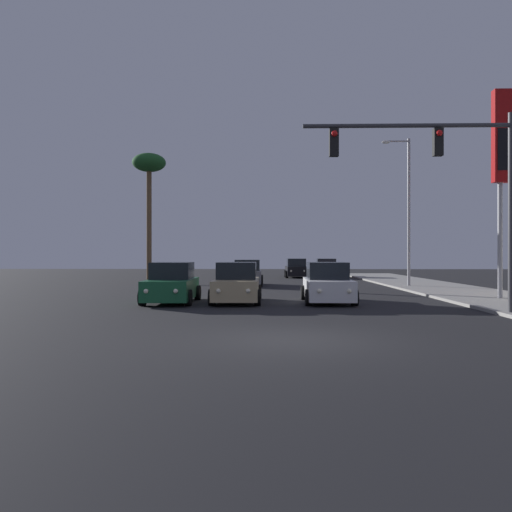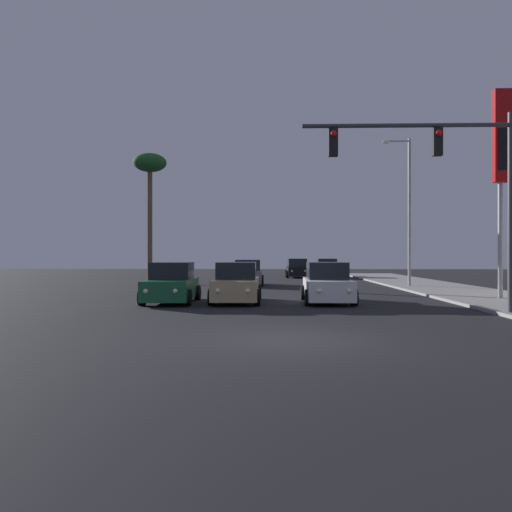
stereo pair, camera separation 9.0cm
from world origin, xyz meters
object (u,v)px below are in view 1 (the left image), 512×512
at_px(car_grey, 247,274).
at_px(palm_tree_mid, 149,170).
at_px(car_white, 327,284).
at_px(traffic_light_mast, 451,172).
at_px(car_green, 172,284).
at_px(car_red, 326,269).
at_px(car_tan, 237,284).
at_px(car_black, 296,269).
at_px(street_lamp, 407,204).

bearing_deg(car_grey, palm_tree_mid, -23.31).
bearing_deg(car_grey, car_white, 107.08).
height_order(car_grey, traffic_light_mast, traffic_light_mast).
bearing_deg(traffic_light_mast, car_grey, 114.27).
distance_m(car_green, palm_tree_mid, 17.29).
height_order(car_green, traffic_light_mast, traffic_light_mast).
bearing_deg(car_green, car_red, -112.91).
distance_m(car_tan, traffic_light_mast, 9.40).
bearing_deg(traffic_light_mast, car_tan, 148.83).
relative_size(car_white, car_green, 1.00).
bearing_deg(palm_tree_mid, traffic_light_mast, -52.92).
relative_size(car_white, car_tan, 1.00).
height_order(car_tan, traffic_light_mast, traffic_light_mast).
bearing_deg(palm_tree_mid, car_green, -73.13).
bearing_deg(car_red, car_grey, 62.24).
relative_size(car_black, traffic_light_mast, 0.63).
distance_m(car_white, palm_tree_mid, 19.86).
relative_size(car_white, traffic_light_mast, 0.63).
bearing_deg(car_grey, car_black, -109.00).
height_order(car_black, palm_tree_mid, palm_tree_mid).
xyz_separation_m(car_red, car_tan, (-6.45, -23.16, 0.00)).
xyz_separation_m(car_white, palm_tree_mid, (-11.04, 14.79, 7.33)).
xyz_separation_m(car_white, car_grey, (-3.83, 11.82, 0.00)).
bearing_deg(street_lamp, car_grey, 168.77).
relative_size(car_red, car_green, 1.00).
xyz_separation_m(car_red, palm_tree_mid, (-13.69, -8.33, 7.33)).
bearing_deg(car_tan, car_white, -179.82).
bearing_deg(car_tan, traffic_light_mast, 148.51).
height_order(car_red, car_green, same).
distance_m(car_black, car_green, 24.77).
distance_m(car_white, car_grey, 12.43).
distance_m(car_black, traffic_light_mast, 28.63).
bearing_deg(car_red, car_black, -10.39).
xyz_separation_m(car_black, car_tan, (-3.85, -23.73, 0.00)).
height_order(car_black, car_green, same).
height_order(car_red, street_lamp, street_lamp).
xyz_separation_m(car_white, car_green, (-6.49, -0.19, 0.00)).
height_order(car_red, palm_tree_mid, palm_tree_mid).
bearing_deg(car_black, car_green, 73.58).
relative_size(car_black, street_lamp, 0.48).
distance_m(car_black, car_tan, 24.04).
xyz_separation_m(car_grey, street_lamp, (9.85, -1.96, 4.36)).
distance_m(car_grey, car_red, 13.03).
distance_m(car_green, traffic_light_mast, 11.56).
xyz_separation_m(car_black, traffic_light_mast, (3.45, -28.15, 3.94)).
xyz_separation_m(car_red, car_green, (-9.15, -23.31, 0.00)).
relative_size(car_green, palm_tree_mid, 0.47).
xyz_separation_m(car_tan, street_lamp, (9.82, 9.90, 4.36)).
height_order(car_white, palm_tree_mid, palm_tree_mid).
height_order(car_red, traffic_light_mast, traffic_light_mast).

